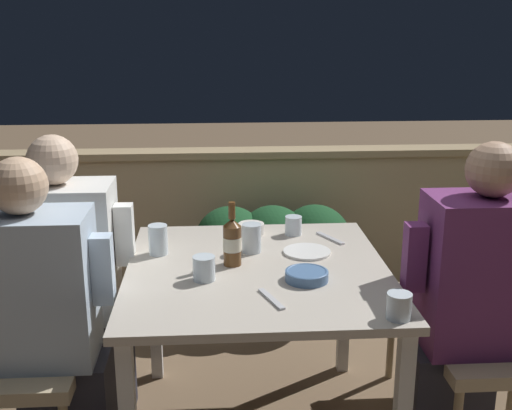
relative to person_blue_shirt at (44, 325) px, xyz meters
The scene contains 20 objects.
parapet_wall 1.83m from the person_blue_shirt, 65.67° to the left, with size 9.00×0.18×0.86m.
dining_table 0.77m from the person_blue_shirt, 12.53° to the left, with size 0.97×1.03×0.72m.
planter_hedge 1.57m from the person_blue_shirt, 54.04° to the left, with size 0.85×0.47×0.63m.
person_blue_shirt is the anchor object (origin of this frame).
chair_left_far 0.39m from the person_blue_shirt, 118.61° to the left, with size 0.46×0.45×0.98m.
person_white_polo 0.34m from the person_blue_shirt, 85.11° to the left, with size 0.50×0.26×1.19m.
person_purple_stripe 1.50m from the person_blue_shirt, ahead, with size 0.49×0.26×1.21m.
chair_right_far 1.73m from the person_blue_shirt, 11.70° to the left, with size 0.46×0.45×0.98m.
beer_bottle 0.72m from the person_blue_shirt, 17.20° to the left, with size 0.07×0.07×0.24m.
plate_0 1.01m from the person_blue_shirt, 17.89° to the left, with size 0.19×0.19×0.01m.
bowl_0 0.93m from the person_blue_shirt, ahead, with size 0.15×0.15×0.04m.
bowl_1 0.94m from the person_blue_shirt, 36.88° to the left, with size 0.11×0.11×0.05m.
glass_cup_0 1.09m from the person_blue_shirt, 29.99° to the left, with size 0.07×0.07×0.08m.
glass_cup_1 0.83m from the person_blue_shirt, 24.49° to the left, with size 0.08×0.08×0.11m.
glass_cup_2 0.58m from the person_blue_shirt, ahead, with size 0.08×0.08×0.09m.
glass_cup_3 1.20m from the person_blue_shirt, 13.64° to the right, with size 0.08×0.08×0.08m.
glass_cup_4 0.53m from the person_blue_shirt, 42.16° to the left, with size 0.07×0.07×0.12m.
fork_0 1.18m from the person_blue_shirt, 23.42° to the left, with size 0.10×0.16×0.01m.
fork_1 0.80m from the person_blue_shirt, ahead, with size 0.08×0.17×0.01m.
potted_plant 2.28m from the person_blue_shirt, 23.84° to the left, with size 0.36×0.36×0.65m.
Camera 1 is at (-0.15, -2.21, 1.60)m, focal length 45.00 mm.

